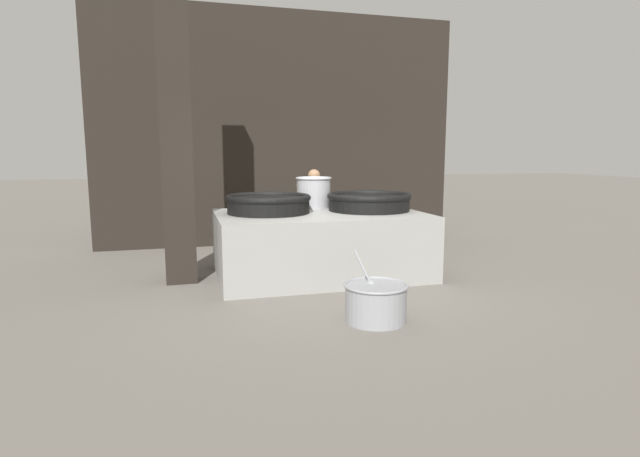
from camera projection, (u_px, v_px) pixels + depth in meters
name	position (u px, v px, depth m)	size (l,w,h in m)	color
ground_plane	(320.00, 275.00, 7.19)	(60.00, 60.00, 0.00)	#666059
back_wall	(281.00, 129.00, 9.53)	(6.89, 0.24, 4.36)	black
support_pillar	(175.00, 118.00, 6.51)	(0.40, 0.40, 4.36)	black
hearth_platform	(320.00, 244.00, 7.12)	(2.89, 1.88, 0.90)	gray
giant_wok_near	(268.00, 203.00, 7.00)	(1.20, 1.20, 0.26)	black
giant_wok_far	(369.00, 201.00, 7.32)	(1.23, 1.23, 0.26)	black
stock_pot	(314.00, 192.00, 7.66)	(0.55, 0.55, 0.47)	#9E9EA3
cook	(314.00, 210.00, 8.32)	(0.37, 0.56, 1.47)	#8C6647
prep_bowl_vegetables	(376.00, 301.00, 5.17)	(0.67, 0.87, 0.66)	gray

